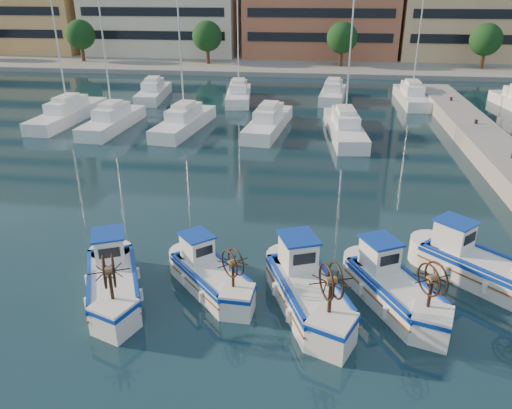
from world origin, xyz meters
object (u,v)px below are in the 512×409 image
fishing_boat_a (112,279)px  fishing_boat_d (393,286)px  fishing_boat_e (475,263)px  fishing_boat_c (307,288)px  fishing_boat_b (210,273)px

fishing_boat_a → fishing_boat_d: fishing_boat_a is taller
fishing_boat_a → fishing_boat_e: fishing_boat_e is taller
fishing_boat_a → fishing_boat_c: 7.10m
fishing_boat_c → fishing_boat_b: bearing=147.5°
fishing_boat_b → fishing_boat_e: size_ratio=0.89×
fishing_boat_c → fishing_boat_e: fishing_boat_c is taller
fishing_boat_b → fishing_boat_e: 10.23m
fishing_boat_a → fishing_boat_b: 3.55m
fishing_boat_a → fishing_boat_b: fishing_boat_a is taller
fishing_boat_a → fishing_boat_b: size_ratio=1.17×
fishing_boat_b → fishing_boat_a: bearing=153.2°
fishing_boat_b → fishing_boat_d: (6.71, -0.12, 0.07)m
fishing_boat_a → fishing_boat_b: bearing=-8.5°
fishing_boat_b → fishing_boat_d: fishing_boat_d is taller
fishing_boat_d → fishing_boat_e: bearing=3.4°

